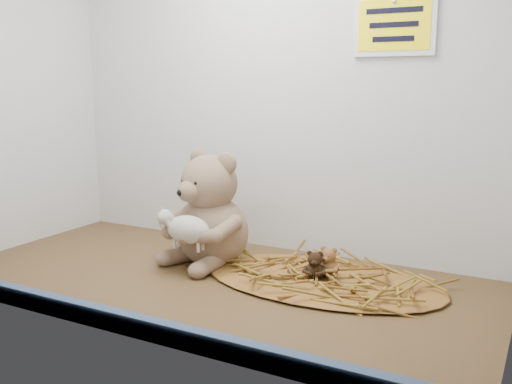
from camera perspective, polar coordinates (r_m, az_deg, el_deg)
The scene contains 8 objects.
alcove_shell at distance 126.25cm, azimuth -2.60°, elevation 12.00°, with size 120.40×60.20×90.40cm.
front_rail at distance 103.98cm, azimuth -13.30°, elevation -12.50°, with size 119.28×2.20×3.60cm, color #3B5071.
straw_bed at distance 125.74cm, azimuth 6.55°, elevation -8.70°, with size 54.14×31.44×1.05cm, color brown.
main_teddy at distance 134.89cm, azimuth -4.47°, elevation -1.55°, with size 21.86×23.07×27.11cm, color #8E7257, non-canonical shape.
toy_lamb at distance 127.78cm, azimuth -6.79°, elevation -3.76°, with size 13.82×8.44×8.93cm, color beige, non-canonical shape.
mini_teddy_tan at distance 125.40cm, azimuth 7.26°, elevation -6.87°, with size 5.53×5.84×6.86cm, color brown, non-canonical shape.
mini_teddy_brown at distance 123.62cm, azimuth 5.90°, elevation -7.21°, with size 5.18×5.47×6.43cm, color black, non-canonical shape.
wall_sign at distance 134.12cm, azimuth 13.67°, elevation 15.93°, with size 16.00×1.20×11.00cm, color yellow.
Camera 1 is at (64.17, -99.70, 42.63)cm, focal length 40.00 mm.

